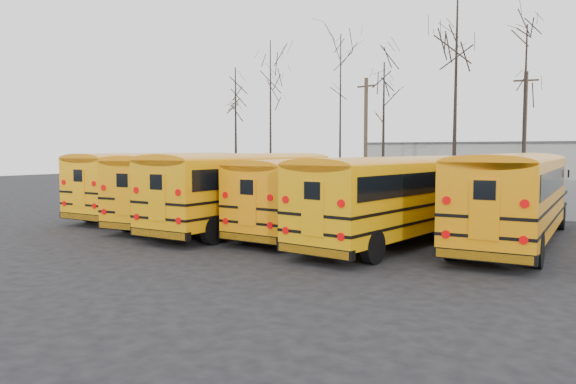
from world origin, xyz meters
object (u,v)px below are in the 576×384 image
Objects in this scene: bus_c at (248,184)px; bus_d at (324,189)px; bus_e at (396,192)px; utility_pole_right at (524,137)px; bus_b at (203,182)px; bus_f at (513,191)px; utility_pole_left at (366,138)px; bus_a at (164,178)px.

bus_c is 3.37m from bus_d.
bus_e is 1.43× the size of utility_pole_right.
bus_f is at bearing 0.58° from bus_b.
bus_f is 16.32m from utility_pole_right.
bus_b is at bearing -81.02° from utility_pole_left.
bus_c is at bearing -172.42° from bus_f.
bus_c is at bearing -16.17° from bus_b.
bus_a is at bearing 176.67° from bus_d.
bus_e is at bearing -0.35° from bus_c.
utility_pole_right is at bearing 66.03° from bus_c.
bus_a is at bearing -96.00° from utility_pole_left.
bus_a reaches higher than bus_d.
bus_f is (13.52, 1.51, 0.06)m from bus_b.
bus_b is at bearing -132.23° from utility_pole_right.
utility_pole_left is at bearing 110.52° from bus_d.
bus_f is at bearing 10.56° from bus_c.
bus_f is (10.44, 2.07, 0.01)m from bus_c.
bus_e is (6.77, 0.04, -0.06)m from bus_c.
bus_a is 1.01× the size of bus_b.
bus_f reaches higher than bus_e.
bus_e is 1.43× the size of utility_pole_left.
bus_d is at bearing -2.82° from bus_b.
bus_e is 0.97× the size of bus_f.
utility_pole_left is 9.94m from utility_pole_right.
bus_a is at bearing 165.31° from bus_c.
bus_e is at bearing -8.44° from bus_a.
bus_b reaches higher than bus_e.
bus_a is 10.08m from bus_d.
utility_pole_left is (-12.30, 13.47, 2.27)m from bus_f.
bus_b reaches higher than bus_d.
bus_b is 3.13m from bus_c.
bus_a is 7.01m from bus_c.
utility_pole_left reaches higher than bus_d.
bus_f is 1.48× the size of utility_pole_right.
bus_e is at bearing -47.27° from utility_pole_left.
bus_a is at bearing 157.26° from bus_b.
utility_pole_left is (-5.12, 14.65, 2.40)m from bus_d.
utility_pole_left is (1.21, 14.98, 2.33)m from bus_b.
utility_pole_left is (4.93, 13.85, 2.29)m from bus_a.
bus_e is (9.85, -0.53, -0.01)m from bus_b.
utility_pole_right is at bearing 52.36° from bus_b.
bus_f is 1.48× the size of utility_pole_left.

